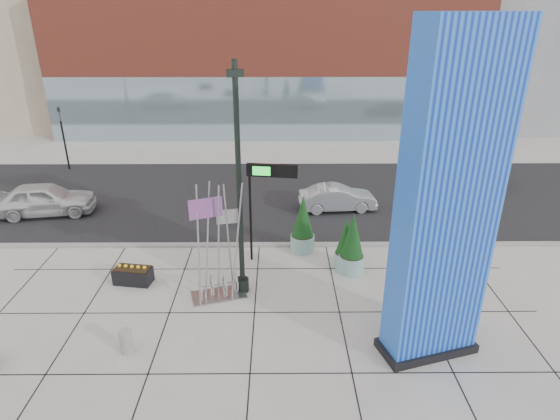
{
  "coord_description": "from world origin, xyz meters",
  "views": [
    {
      "loc": [
        1.81,
        -14.68,
        9.9
      ],
      "look_at": [
        1.92,
        2.0,
        2.64
      ],
      "focal_mm": 30.0,
      "sensor_mm": 36.0,
      "label": 1
    }
  ],
  "objects_px": {
    "public_art_sculpture": "(218,268)",
    "car_silver_mid": "(338,198)",
    "blue_pylon": "(447,211)",
    "overhead_street_sign": "(268,178)",
    "lamp_post": "(240,207)",
    "concrete_bollard": "(126,341)",
    "car_white_west": "(45,199)"
  },
  "relations": [
    {
      "from": "public_art_sculpture",
      "to": "car_white_west",
      "type": "xyz_separation_m",
      "value": [
        -9.76,
        7.55,
        -0.34
      ]
    },
    {
      "from": "blue_pylon",
      "to": "lamp_post",
      "type": "xyz_separation_m",
      "value": [
        -5.97,
        3.35,
        -1.29
      ]
    },
    {
      "from": "public_art_sculpture",
      "to": "car_silver_mid",
      "type": "distance_m",
      "value": 9.66
    },
    {
      "from": "car_white_west",
      "to": "car_silver_mid",
      "type": "relative_size",
      "value": 1.23
    },
    {
      "from": "blue_pylon",
      "to": "lamp_post",
      "type": "height_order",
      "value": "blue_pylon"
    },
    {
      "from": "overhead_street_sign",
      "to": "car_white_west",
      "type": "xyz_separation_m",
      "value": [
        -11.56,
        4.8,
        -2.84
      ]
    },
    {
      "from": "blue_pylon",
      "to": "concrete_bollard",
      "type": "relative_size",
      "value": 12.51
    },
    {
      "from": "lamp_post",
      "to": "public_art_sculpture",
      "type": "distance_m",
      "value": 2.45
    },
    {
      "from": "lamp_post",
      "to": "car_white_west",
      "type": "xyz_separation_m",
      "value": [
        -10.62,
        7.2,
        -2.61
      ]
    },
    {
      "from": "car_white_west",
      "to": "car_silver_mid",
      "type": "bearing_deg",
      "value": -97.16
    },
    {
      "from": "blue_pylon",
      "to": "public_art_sculpture",
      "type": "distance_m",
      "value": 8.26
    },
    {
      "from": "car_white_west",
      "to": "car_silver_mid",
      "type": "xyz_separation_m",
      "value": [
        15.11,
        0.48,
        -0.18
      ]
    },
    {
      "from": "car_silver_mid",
      "to": "public_art_sculpture",
      "type": "bearing_deg",
      "value": 141.0
    },
    {
      "from": "blue_pylon",
      "to": "public_art_sculpture",
      "type": "height_order",
      "value": "blue_pylon"
    },
    {
      "from": "public_art_sculpture",
      "to": "overhead_street_sign",
      "type": "height_order",
      "value": "public_art_sculpture"
    },
    {
      "from": "public_art_sculpture",
      "to": "overhead_street_sign",
      "type": "distance_m",
      "value": 4.13
    },
    {
      "from": "overhead_street_sign",
      "to": "car_silver_mid",
      "type": "distance_m",
      "value": 7.04
    },
    {
      "from": "blue_pylon",
      "to": "public_art_sculpture",
      "type": "xyz_separation_m",
      "value": [
        -6.83,
        3.0,
        -3.56
      ]
    },
    {
      "from": "concrete_bollard",
      "to": "public_art_sculpture",
      "type": "bearing_deg",
      "value": 50.44
    },
    {
      "from": "lamp_post",
      "to": "concrete_bollard",
      "type": "relative_size",
      "value": 10.75
    },
    {
      "from": "blue_pylon",
      "to": "overhead_street_sign",
      "type": "xyz_separation_m",
      "value": [
        -5.02,
        5.74,
        -1.06
      ]
    },
    {
      "from": "blue_pylon",
      "to": "car_white_west",
      "type": "xyz_separation_m",
      "value": [
        -16.59,
        10.55,
        -3.9
      ]
    },
    {
      "from": "public_art_sculpture",
      "to": "car_silver_mid",
      "type": "height_order",
      "value": "public_art_sculpture"
    },
    {
      "from": "public_art_sculpture",
      "to": "car_silver_mid",
      "type": "xyz_separation_m",
      "value": [
        5.35,
        8.02,
        -0.52
      ]
    },
    {
      "from": "blue_pylon",
      "to": "car_silver_mid",
      "type": "bearing_deg",
      "value": 80.88
    },
    {
      "from": "lamp_post",
      "to": "overhead_street_sign",
      "type": "height_order",
      "value": "lamp_post"
    },
    {
      "from": "blue_pylon",
      "to": "overhead_street_sign",
      "type": "distance_m",
      "value": 7.71
    },
    {
      "from": "public_art_sculpture",
      "to": "concrete_bollard",
      "type": "relative_size",
      "value": 5.73
    },
    {
      "from": "blue_pylon",
      "to": "concrete_bollard",
      "type": "xyz_separation_m",
      "value": [
        -9.35,
        -0.05,
        -4.35
      ]
    },
    {
      "from": "blue_pylon",
      "to": "concrete_bollard",
      "type": "distance_m",
      "value": 10.31
    },
    {
      "from": "concrete_bollard",
      "to": "car_white_west",
      "type": "distance_m",
      "value": 12.84
    },
    {
      "from": "overhead_street_sign",
      "to": "car_white_west",
      "type": "distance_m",
      "value": 12.84
    }
  ]
}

